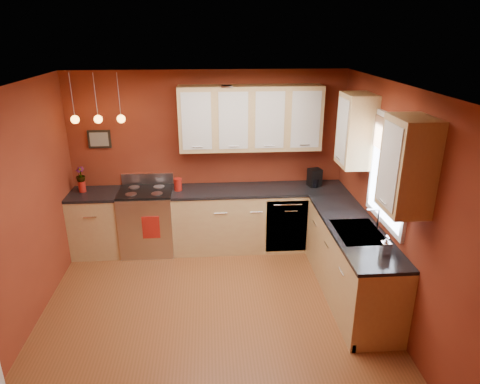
{
  "coord_description": "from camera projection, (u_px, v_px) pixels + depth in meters",
  "views": [
    {
      "loc": [
        0.01,
        -4.02,
        3.13
      ],
      "look_at": [
        0.38,
        1.0,
        1.2
      ],
      "focal_mm": 32.0,
      "sensor_mm": 36.0,
      "label": 1
    }
  ],
  "objects": [
    {
      "name": "floor",
      "position": [
        213.0,
        322.0,
        4.86
      ],
      "size": [
        4.2,
        4.2,
        0.0
      ],
      "primitive_type": "plane",
      "color": "brown",
      "rests_on": "ground"
    },
    {
      "name": "ceiling",
      "position": [
        206.0,
        90.0,
        3.93
      ],
      "size": [
        4.0,
        4.2,
        0.02
      ],
      "primitive_type": "cube",
      "color": "beige",
      "rests_on": "wall_back"
    },
    {
      "name": "wall_back",
      "position": [
        209.0,
        160.0,
        6.35
      ],
      "size": [
        4.0,
        0.02,
        2.6
      ],
      "primitive_type": "cube",
      "color": "maroon",
      "rests_on": "floor"
    },
    {
      "name": "wall_front",
      "position": [
        213.0,
        371.0,
        2.44
      ],
      "size": [
        4.0,
        0.02,
        2.6
      ],
      "primitive_type": "cube",
      "color": "maroon",
      "rests_on": "floor"
    },
    {
      "name": "wall_left",
      "position": [
        9.0,
        225.0,
        4.25
      ],
      "size": [
        0.02,
        4.2,
        2.6
      ],
      "primitive_type": "cube",
      "color": "maroon",
      "rests_on": "floor"
    },
    {
      "name": "wall_right",
      "position": [
        399.0,
        213.0,
        4.53
      ],
      "size": [
        0.02,
        4.2,
        2.6
      ],
      "primitive_type": "cube",
      "color": "maroon",
      "rests_on": "floor"
    },
    {
      "name": "base_cabinets_back_left",
      "position": [
        98.0,
        224.0,
        6.26
      ],
      "size": [
        0.7,
        0.6,
        0.9
      ],
      "primitive_type": "cube",
      "color": "tan",
      "rests_on": "floor"
    },
    {
      "name": "base_cabinets_back_right",
      "position": [
        259.0,
        219.0,
        6.42
      ],
      "size": [
        2.54,
        0.6,
        0.9
      ],
      "primitive_type": "cube",
      "color": "tan",
      "rests_on": "floor"
    },
    {
      "name": "base_cabinets_right",
      "position": [
        350.0,
        262.0,
        5.23
      ],
      "size": [
        0.6,
        2.1,
        0.9
      ],
      "primitive_type": "cube",
      "color": "tan",
      "rests_on": "floor"
    },
    {
      "name": "counter_back_left",
      "position": [
        94.0,
        194.0,
        6.09
      ],
      "size": [
        0.7,
        0.62,
        0.04
      ],
      "primitive_type": "cube",
      "color": "black",
      "rests_on": "base_cabinets_back_left"
    },
    {
      "name": "counter_back_right",
      "position": [
        259.0,
        190.0,
        6.26
      ],
      "size": [
        2.54,
        0.62,
        0.04
      ],
      "primitive_type": "cube",
      "color": "black",
      "rests_on": "base_cabinets_back_right"
    },
    {
      "name": "counter_right",
      "position": [
        354.0,
        227.0,
        5.07
      ],
      "size": [
        0.62,
        2.1,
        0.04
      ],
      "primitive_type": "cube",
      "color": "black",
      "rests_on": "base_cabinets_right"
    },
    {
      "name": "gas_range",
      "position": [
        148.0,
        220.0,
        6.3
      ],
      "size": [
        0.76,
        0.64,
        1.11
      ],
      "color": "#B5B6BA",
      "rests_on": "floor"
    },
    {
      "name": "dishwasher_front",
      "position": [
        287.0,
        226.0,
        6.18
      ],
      "size": [
        0.6,
        0.02,
        0.8
      ],
      "primitive_type": "cube",
      "color": "#B5B6BA",
      "rests_on": "base_cabinets_back_right"
    },
    {
      "name": "sink",
      "position": [
        358.0,
        233.0,
        4.93
      ],
      "size": [
        0.5,
        0.7,
        0.33
      ],
      "color": "#999A9F",
      "rests_on": "counter_right"
    },
    {
      "name": "window",
      "position": [
        390.0,
        169.0,
        4.67
      ],
      "size": [
        0.06,
        1.02,
        1.22
      ],
      "color": "white",
      "rests_on": "wall_right"
    },
    {
      "name": "upper_cabinets_back",
      "position": [
        250.0,
        118.0,
        5.99
      ],
      "size": [
        2.0,
        0.35,
        0.9
      ],
      "primitive_type": "cube",
      "color": "tan",
      "rests_on": "wall_back"
    },
    {
      "name": "upper_cabinets_right",
      "position": [
        378.0,
        146.0,
        4.59
      ],
      "size": [
        0.35,
        1.95,
        0.9
      ],
      "primitive_type": "cube",
      "color": "tan",
      "rests_on": "wall_right"
    },
    {
      "name": "wall_picture",
      "position": [
        99.0,
        139.0,
        6.1
      ],
      "size": [
        0.32,
        0.03,
        0.26
      ],
      "primitive_type": "cube",
      "color": "black",
      "rests_on": "wall_back"
    },
    {
      "name": "pendant_lights",
      "position": [
        98.0,
        119.0,
        5.67
      ],
      "size": [
        0.71,
        0.11,
        0.66
      ],
      "color": "#999A9F",
      "rests_on": "ceiling"
    },
    {
      "name": "red_canister",
      "position": [
        178.0,
        184.0,
        6.14
      ],
      "size": [
        0.12,
        0.12,
        0.18
      ],
      "color": "maroon",
      "rests_on": "counter_back_right"
    },
    {
      "name": "red_vase",
      "position": [
        82.0,
        186.0,
        6.09
      ],
      "size": [
        0.1,
        0.1,
        0.16
      ],
      "primitive_type": "cylinder",
      "color": "maroon",
      "rests_on": "counter_back_left"
    },
    {
      "name": "flowers",
      "position": [
        80.0,
        175.0,
        6.03
      ],
      "size": [
        0.15,
        0.15,
        0.23
      ],
      "primitive_type": "imported",
      "rotation": [
        0.0,
        0.0,
        -0.23
      ],
      "color": "maroon",
      "rests_on": "red_vase"
    },
    {
      "name": "coffee_maker",
      "position": [
        315.0,
        178.0,
        6.3
      ],
      "size": [
        0.21,
        0.21,
        0.26
      ],
      "rotation": [
        0.0,
        0.0,
        0.26
      ],
      "color": "black",
      "rests_on": "counter_back_right"
    },
    {
      "name": "soap_pump",
      "position": [
        386.0,
        245.0,
        4.37
      ],
      "size": [
        0.1,
        0.1,
        0.22
      ],
      "primitive_type": "imported",
      "rotation": [
        0.0,
        0.0,
        -0.03
      ],
      "color": "silver",
      "rests_on": "counter_right"
    },
    {
      "name": "dish_towel",
      "position": [
        151.0,
        227.0,
        5.98
      ],
      "size": [
        0.24,
        0.02,
        0.33
      ],
      "primitive_type": "cube",
      "color": "maroon",
      "rests_on": "gas_range"
    }
  ]
}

